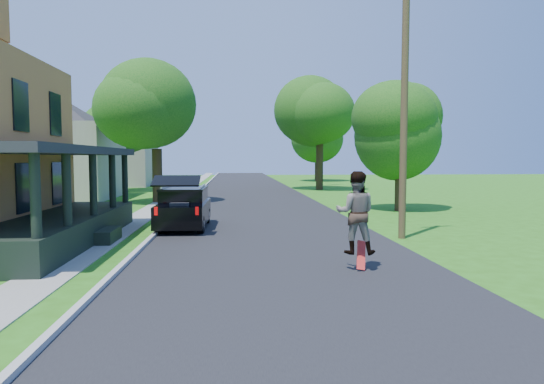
{
  "coord_description": "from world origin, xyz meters",
  "views": [
    {
      "loc": [
        -1.25,
        -10.08,
        2.75
      ],
      "look_at": [
        -0.21,
        3.0,
        1.83
      ],
      "focal_mm": 32.0,
      "sensor_mm": 36.0,
      "label": 1
    }
  ],
  "objects": [
    {
      "name": "neighbor_house_mid",
      "position": [
        -13.5,
        24.0,
        4.19
      ],
      "size": [
        12.78,
        12.78,
        8.3
      ],
      "color": "#A49D91",
      "rests_on": "ground"
    },
    {
      "name": "street",
      "position": [
        0.0,
        20.0,
        0.0
      ],
      "size": [
        8.0,
        120.0,
        0.02
      ],
      "primitive_type": "cube",
      "color": "black",
      "rests_on": "ground"
    },
    {
      "name": "utility_pole_near",
      "position": [
        4.5,
        6.0,
        4.87
      ],
      "size": [
        1.48,
        0.53,
        9.46
      ],
      "rotation": [
        0.0,
        0.0,
        0.28
      ],
      "color": "brown",
      "rests_on": "ground"
    },
    {
      "name": "tree_right_mid",
      "position": [
        6.15,
        31.69,
        6.57
      ],
      "size": [
        7.69,
        7.4,
        9.81
      ],
      "rotation": [
        0.0,
        0.0,
        0.36
      ],
      "color": "black",
      "rests_on": "ground"
    },
    {
      "name": "curb",
      "position": [
        -4.05,
        20.0,
        0.0
      ],
      "size": [
        0.15,
        120.0,
        0.12
      ],
      "primitive_type": "cube",
      "color": "#A5A5A0",
      "rests_on": "ground"
    },
    {
      "name": "skateboard",
      "position": [
        1.86,
        1.45,
        0.35
      ],
      "size": [
        0.33,
        0.46,
        0.68
      ],
      "rotation": [
        0.0,
        0.0,
        -0.04
      ],
      "color": "red",
      "rests_on": "ground"
    },
    {
      "name": "utility_pole_far",
      "position": [
        7.0,
        36.86,
        5.21
      ],
      "size": [
        1.78,
        0.58,
        10.1
      ],
      "rotation": [
        0.0,
        0.0,
        -0.25
      ],
      "color": "brown",
      "rests_on": "ground"
    },
    {
      "name": "tree_left_far",
      "position": [
        -10.7,
        31.48,
        5.86
      ],
      "size": [
        5.65,
        5.45,
        8.72
      ],
      "rotation": [
        0.0,
        0.0,
        0.07
      ],
      "color": "black",
      "rests_on": "ground"
    },
    {
      "name": "neighbor_house_far",
      "position": [
        -13.5,
        40.0,
        4.19
      ],
      "size": [
        12.78,
        12.78,
        8.3
      ],
      "color": "#A49D91",
      "rests_on": "ground"
    },
    {
      "name": "ground",
      "position": [
        0.0,
        0.0,
        0.0
      ],
      "size": [
        140.0,
        140.0,
        0.0
      ],
      "primitive_type": "plane",
      "color": "#2C6213",
      "rests_on": "ground"
    },
    {
      "name": "tree_right_far",
      "position": [
        8.77,
        47.8,
        6.03
      ],
      "size": [
        6.84,
        6.86,
        9.43
      ],
      "rotation": [
        0.0,
        0.0,
        -0.12
      ],
      "color": "black",
      "rests_on": "ground"
    },
    {
      "name": "skateboarder",
      "position": [
        1.72,
        1.5,
        1.42
      ],
      "size": [
        1.14,
        0.98,
        2.03
      ],
      "rotation": [
        0.0,
        0.0,
        2.9
      ],
      "color": "black",
      "rests_on": "ground"
    },
    {
      "name": "tree_right_near",
      "position": [
        7.35,
        14.54,
        4.63
      ],
      "size": [
        4.67,
        4.59,
        6.96
      ],
      "rotation": [
        0.0,
        0.0,
        -0.08
      ],
      "color": "black",
      "rests_on": "ground"
    },
    {
      "name": "black_suv",
      "position": [
        -3.2,
        9.0,
        0.82
      ],
      "size": [
        1.86,
        4.64,
        2.15
      ],
      "rotation": [
        0.0,
        0.0,
        -0.02
      ],
      "color": "black",
      "rests_on": "ground"
    },
    {
      "name": "tree_left_mid",
      "position": [
        -6.04,
        20.54,
        5.75
      ],
      "size": [
        6.36,
        6.34,
        8.94
      ],
      "rotation": [
        0.0,
        0.0,
        -0.1
      ],
      "color": "black",
      "rests_on": "ground"
    },
    {
      "name": "sidewalk",
      "position": [
        -5.6,
        20.0,
        0.0
      ],
      "size": [
        1.3,
        120.0,
        0.03
      ],
      "primitive_type": "cube",
      "color": "gray",
      "rests_on": "ground"
    }
  ]
}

